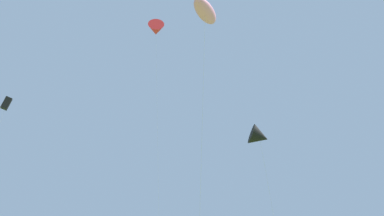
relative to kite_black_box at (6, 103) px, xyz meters
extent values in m
cube|color=black|center=(0.00, 0.00, 0.03)|extent=(1.81, 1.42, 2.28)
ellipsoid|color=pink|center=(25.45, -38.60, -3.59)|extent=(3.31, 3.85, 1.38)
cylinder|color=#B2B2B7|center=(25.06, -38.97, -12.54)|extent=(0.80, 0.76, 17.90)
cone|color=red|center=(23.80, -9.88, 10.89)|extent=(2.83, 3.15, 3.20)
cylinder|color=#B2B2B7|center=(24.43, -10.68, -5.30)|extent=(1.28, 1.61, 32.37)
cone|color=black|center=(34.23, -25.92, -10.21)|extent=(2.82, 2.58, 2.74)
cylinder|color=#B2B2B7|center=(34.77, -26.31, -15.85)|extent=(1.11, 0.81, 11.28)
camera|label=1|loc=(19.91, -62.75, -19.40)|focal=34.29mm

